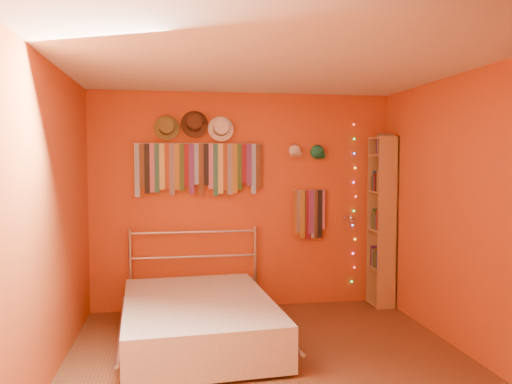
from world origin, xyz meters
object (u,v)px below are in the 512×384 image
reading_lamp (350,218)px  bed (198,319)px  tie_rack (198,166)px  bookshelf (385,220)px

reading_lamp → bed: (-1.81, -0.89, -0.83)m
tie_rack → reading_lamp: bearing=-4.9°
reading_lamp → tie_rack: bearing=175.1°
bookshelf → bed: (-2.24, -0.89, -0.79)m
tie_rack → bookshelf: 2.28m
tie_rack → reading_lamp: tie_rack is taller
reading_lamp → bed: size_ratio=0.14×
tie_rack → bed: 1.77m
bed → tie_rack: bearing=82.6°
tie_rack → reading_lamp: 1.86m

